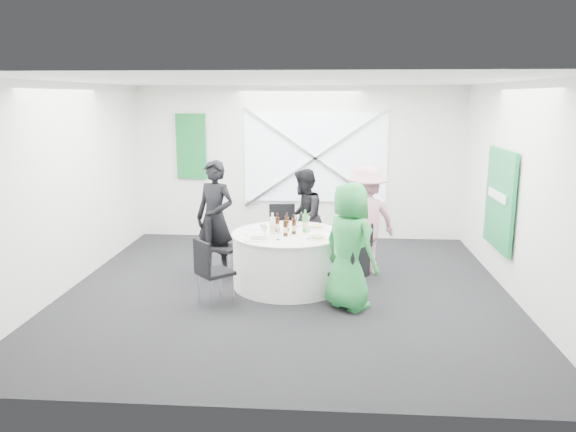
# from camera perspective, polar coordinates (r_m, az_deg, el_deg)

# --- Properties ---
(floor) EXTENTS (6.00, 6.00, 0.00)m
(floor) POSITION_cam_1_polar(r_m,az_deg,el_deg) (7.77, -0.11, -7.54)
(floor) COLOR black
(floor) RESTS_ON ground
(ceiling) EXTENTS (6.00, 6.00, 0.00)m
(ceiling) POSITION_cam_1_polar(r_m,az_deg,el_deg) (7.33, -0.12, 13.57)
(ceiling) COLOR silver
(ceiling) RESTS_ON wall_back
(wall_back) EXTENTS (6.00, 0.00, 6.00)m
(wall_back) POSITION_cam_1_polar(r_m,az_deg,el_deg) (10.39, 1.13, 5.39)
(wall_back) COLOR white
(wall_back) RESTS_ON floor
(wall_front) EXTENTS (6.00, 0.00, 6.00)m
(wall_front) POSITION_cam_1_polar(r_m,az_deg,el_deg) (4.50, -2.98, -3.51)
(wall_front) COLOR white
(wall_front) RESTS_ON floor
(wall_left) EXTENTS (0.00, 6.00, 6.00)m
(wall_left) POSITION_cam_1_polar(r_m,az_deg,el_deg) (8.21, -21.51, 2.76)
(wall_left) COLOR white
(wall_left) RESTS_ON floor
(wall_right) EXTENTS (0.00, 6.00, 6.00)m
(wall_right) POSITION_cam_1_polar(r_m,az_deg,el_deg) (7.80, 22.47, 2.23)
(wall_right) COLOR white
(wall_right) RESTS_ON floor
(window_panel) EXTENTS (2.60, 0.03, 1.60)m
(window_panel) POSITION_cam_1_polar(r_m,az_deg,el_deg) (10.32, 2.79, 5.89)
(window_panel) COLOR white
(window_panel) RESTS_ON wall_back
(window_brace_a) EXTENTS (2.63, 0.05, 1.84)m
(window_brace_a) POSITION_cam_1_polar(r_m,az_deg,el_deg) (10.28, 2.79, 5.87)
(window_brace_a) COLOR silver
(window_brace_a) RESTS_ON window_panel
(window_brace_b) EXTENTS (2.63, 0.05, 1.84)m
(window_brace_b) POSITION_cam_1_polar(r_m,az_deg,el_deg) (10.28, 2.79, 5.87)
(window_brace_b) COLOR silver
(window_brace_b) RESTS_ON window_panel
(green_banner) EXTENTS (0.55, 0.04, 1.20)m
(green_banner) POSITION_cam_1_polar(r_m,az_deg,el_deg) (10.60, -9.82, 6.98)
(green_banner) COLOR #166F2C
(green_banner) RESTS_ON wall_back
(green_sign) EXTENTS (0.05, 1.20, 1.40)m
(green_sign) POSITION_cam_1_polar(r_m,az_deg,el_deg) (8.38, 20.71, 1.60)
(green_sign) COLOR #177F3E
(green_sign) RESTS_ON wall_right
(banquet_table) EXTENTS (1.56, 1.56, 0.76)m
(banquet_table) POSITION_cam_1_polar(r_m,az_deg,el_deg) (7.84, 0.00, -4.43)
(banquet_table) COLOR silver
(banquet_table) RESTS_ON floor
(chair_back) EXTENTS (0.49, 0.50, 0.94)m
(chair_back) POSITION_cam_1_polar(r_m,az_deg,el_deg) (8.83, -0.56, -1.38)
(chair_back) COLOR black
(chair_back) RESTS_ON floor
(chair_back_left) EXTENTS (0.52, 0.51, 0.87)m
(chair_back_left) POSITION_cam_1_polar(r_m,az_deg,el_deg) (8.33, -6.90, -2.63)
(chair_back_left) COLOR black
(chair_back_left) RESTS_ON floor
(chair_back_right) EXTENTS (0.62, 0.62, 0.99)m
(chair_back_right) POSITION_cam_1_polar(r_m,az_deg,el_deg) (8.38, 6.97, -2.01)
(chair_back_right) COLOR black
(chair_back_right) RESTS_ON floor
(chair_front_right) EXTENTS (0.53, 0.53, 0.83)m
(chair_front_right) POSITION_cam_1_polar(r_m,az_deg,el_deg) (7.10, 6.66, -5.45)
(chair_front_right) COLOR black
(chair_front_right) RESTS_ON floor
(chair_front_left) EXTENTS (0.55, 0.55, 0.86)m
(chair_front_left) POSITION_cam_1_polar(r_m,az_deg,el_deg) (7.15, -7.95, -5.19)
(chair_front_left) COLOR black
(chair_front_left) RESTS_ON floor
(person_man_back_left) EXTENTS (0.73, 0.62, 1.70)m
(person_man_back_left) POSITION_cam_1_polar(r_m,az_deg,el_deg) (8.33, -7.41, -0.20)
(person_man_back_left) COLOR black
(person_man_back_left) RESTS_ON floor
(person_man_back) EXTENTS (0.51, 0.79, 1.51)m
(person_man_back) POSITION_cam_1_polar(r_m,az_deg,el_deg) (8.77, 1.59, -0.12)
(person_man_back) COLOR black
(person_man_back) RESTS_ON floor
(person_woman_pink) EXTENTS (1.15, 0.96, 1.62)m
(person_woman_pink) POSITION_cam_1_polar(r_m,az_deg,el_deg) (8.38, 7.88, -0.44)
(person_woman_pink) COLOR pink
(person_woman_pink) RESTS_ON floor
(person_woman_green) EXTENTS (0.91, 0.90, 1.59)m
(person_woman_green) POSITION_cam_1_polar(r_m,az_deg,el_deg) (6.96, 6.26, -3.08)
(person_woman_green) COLOR green
(person_woman_green) RESTS_ON floor
(plate_back) EXTENTS (0.26, 0.26, 0.01)m
(plate_back) POSITION_cam_1_polar(r_m,az_deg,el_deg) (8.25, 0.57, -0.82)
(plate_back) COLOR white
(plate_back) RESTS_ON banquet_table
(plate_back_left) EXTENTS (0.29, 0.29, 0.01)m
(plate_back_left) POSITION_cam_1_polar(r_m,az_deg,el_deg) (8.04, -3.59, -1.19)
(plate_back_left) COLOR white
(plate_back_left) RESTS_ON banquet_table
(plate_back_right) EXTENTS (0.27, 0.27, 0.04)m
(plate_back_right) POSITION_cam_1_polar(r_m,az_deg,el_deg) (8.04, 2.98, -1.12)
(plate_back_right) COLOR white
(plate_back_right) RESTS_ON banquet_table
(plate_front_right) EXTENTS (0.26, 0.26, 0.04)m
(plate_front_right) POSITION_cam_1_polar(r_m,az_deg,el_deg) (7.43, 3.01, -2.22)
(plate_front_right) COLOR white
(plate_front_right) RESTS_ON banquet_table
(plate_front_left) EXTENTS (0.29, 0.29, 0.01)m
(plate_front_left) POSITION_cam_1_polar(r_m,az_deg,el_deg) (7.39, -3.44, -2.38)
(plate_front_left) COLOR white
(plate_front_left) RESTS_ON banquet_table
(napkin) EXTENTS (0.19, 0.14, 0.05)m
(napkin) POSITION_cam_1_polar(r_m,az_deg,el_deg) (7.39, -3.14, -2.13)
(napkin) COLOR silver
(napkin) RESTS_ON plate_front_left
(beer_bottle_a) EXTENTS (0.06, 0.06, 0.26)m
(beer_bottle_a) POSITION_cam_1_polar(r_m,az_deg,el_deg) (7.81, -1.09, -0.88)
(beer_bottle_a) COLOR #3B1B0A
(beer_bottle_a) RESTS_ON banquet_table
(beer_bottle_b) EXTENTS (0.06, 0.06, 0.26)m
(beer_bottle_b) POSITION_cam_1_polar(r_m,az_deg,el_deg) (7.84, -0.12, -0.83)
(beer_bottle_b) COLOR #3B1B0A
(beer_bottle_b) RESTS_ON banquet_table
(beer_bottle_c) EXTENTS (0.06, 0.06, 0.27)m
(beer_bottle_c) POSITION_cam_1_polar(r_m,az_deg,el_deg) (7.66, 0.60, -1.08)
(beer_bottle_c) COLOR #3B1B0A
(beer_bottle_c) RESTS_ON banquet_table
(beer_bottle_d) EXTENTS (0.06, 0.06, 0.28)m
(beer_bottle_d) POSITION_cam_1_polar(r_m,az_deg,el_deg) (7.56, -0.26, -1.26)
(beer_bottle_d) COLOR #3B1B0A
(beer_bottle_d) RESTS_ON banquet_table
(green_water_bottle) EXTENTS (0.08, 0.08, 0.32)m
(green_water_bottle) POSITION_cam_1_polar(r_m,az_deg,el_deg) (7.78, 1.75, -0.74)
(green_water_bottle) COLOR green
(green_water_bottle) RESTS_ON banquet_table
(clear_water_bottle) EXTENTS (0.08, 0.08, 0.30)m
(clear_water_bottle) POSITION_cam_1_polar(r_m,az_deg,el_deg) (7.65, -1.59, -1.01)
(clear_water_bottle) COLOR white
(clear_water_bottle) RESTS_ON banquet_table
(wine_glass_a) EXTENTS (0.07, 0.07, 0.17)m
(wine_glass_a) POSITION_cam_1_polar(r_m,az_deg,el_deg) (8.08, 0.93, -0.25)
(wine_glass_a) COLOR white
(wine_glass_a) RESTS_ON banquet_table
(wine_glass_b) EXTENTS (0.07, 0.07, 0.17)m
(wine_glass_b) POSITION_cam_1_polar(r_m,az_deg,el_deg) (8.03, 2.05, -0.34)
(wine_glass_b) COLOR white
(wine_glass_b) RESTS_ON banquet_table
(wine_glass_c) EXTENTS (0.07, 0.07, 0.17)m
(wine_glass_c) POSITION_cam_1_polar(r_m,az_deg,el_deg) (7.44, -2.37, -1.34)
(wine_glass_c) COLOR white
(wine_glass_c) RESTS_ON banquet_table
(wine_glass_d) EXTENTS (0.07, 0.07, 0.17)m
(wine_glass_d) POSITION_cam_1_polar(r_m,az_deg,el_deg) (7.40, 2.09, -1.41)
(wine_glass_d) COLOR white
(wine_glass_d) RESTS_ON banquet_table
(wine_glass_e) EXTENTS (0.07, 0.07, 0.17)m
(wine_glass_e) POSITION_cam_1_polar(r_m,az_deg,el_deg) (7.54, -2.60, -1.16)
(wine_glass_e) COLOR white
(wine_glass_e) RESTS_ON banquet_table
(wine_glass_f) EXTENTS (0.07, 0.07, 0.17)m
(wine_glass_f) POSITION_cam_1_polar(r_m,az_deg,el_deg) (7.35, -1.01, -1.50)
(wine_glass_f) COLOR white
(wine_glass_f) RESTS_ON banquet_table
(fork_a) EXTENTS (0.07, 0.14, 0.01)m
(fork_a) POSITION_cam_1_polar(r_m,az_deg,el_deg) (7.79, 4.23, -1.66)
(fork_a) COLOR silver
(fork_a) RESTS_ON banquet_table
(knife_a) EXTENTS (0.09, 0.13, 0.01)m
(knife_a) POSITION_cam_1_polar(r_m,az_deg,el_deg) (8.16, 2.82, -1.02)
(knife_a) COLOR silver
(knife_a) RESTS_ON banquet_table
(fork_b) EXTENTS (0.15, 0.02, 0.01)m
(fork_b) POSITION_cam_1_polar(r_m,az_deg,el_deg) (8.28, 1.21, -0.81)
(fork_b) COLOR silver
(fork_b) RESTS_ON banquet_table
(knife_b) EXTENTS (0.15, 0.02, 0.01)m
(knife_b) POSITION_cam_1_polar(r_m,az_deg,el_deg) (8.29, -1.05, -0.80)
(knife_b) COLOR silver
(knife_b) RESTS_ON banquet_table
(fork_c) EXTENTS (0.10, 0.13, 0.01)m
(fork_c) POSITION_cam_1_polar(r_m,az_deg,el_deg) (7.64, -4.21, -1.94)
(fork_c) COLOR silver
(fork_c) RESTS_ON banquet_table
(knife_c) EXTENTS (0.11, 0.12, 0.01)m
(knife_c) POSITION_cam_1_polar(r_m,az_deg,el_deg) (7.29, -2.57, -2.60)
(knife_c) COLOR silver
(knife_c) RESTS_ON banquet_table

